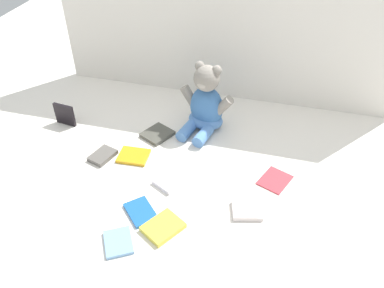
% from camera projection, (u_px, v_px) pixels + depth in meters
% --- Properties ---
extents(ground_plane, '(3.20, 3.20, 0.00)m').
position_uv_depth(ground_plane, '(200.00, 149.00, 1.50)').
color(ground_plane, silver).
extents(backdrop_drape, '(1.47, 0.03, 0.66)m').
position_uv_depth(backdrop_drape, '(225.00, 25.00, 1.61)').
color(backdrop_drape, white).
rests_on(backdrop_drape, ground_plane).
extents(teddy_bear, '(0.23, 0.23, 0.28)m').
position_uv_depth(teddy_bear, '(206.00, 105.00, 1.55)').
color(teddy_bear, '#3F72B2').
rests_on(teddy_bear, ground_plane).
extents(book_case_0, '(0.14, 0.14, 0.02)m').
position_uv_depth(book_case_0, '(163.00, 227.00, 1.19)').
color(book_case_0, yellow).
rests_on(book_case_0, ground_plane).
extents(book_case_1, '(0.12, 0.10, 0.01)m').
position_uv_depth(book_case_1, '(134.00, 156.00, 1.46)').
color(book_case_1, gold).
rests_on(book_case_1, ground_plane).
extents(book_case_2, '(0.12, 0.12, 0.02)m').
position_uv_depth(book_case_2, '(170.00, 181.00, 1.35)').
color(book_case_2, white).
rests_on(book_case_2, ground_plane).
extents(book_case_3, '(0.13, 0.13, 0.01)m').
position_uv_depth(book_case_3, '(141.00, 212.00, 1.25)').
color(book_case_3, '#1F60B1').
rests_on(book_case_3, ground_plane).
extents(book_case_4, '(0.11, 0.10, 0.02)m').
position_uv_depth(book_case_4, '(247.00, 210.00, 1.25)').
color(book_case_4, white).
rests_on(book_case_4, ground_plane).
extents(book_case_5, '(0.12, 0.13, 0.01)m').
position_uv_depth(book_case_5, '(118.00, 242.00, 1.15)').
color(book_case_5, '#7CAEDE').
rests_on(book_case_5, ground_plane).
extents(book_case_6, '(0.09, 0.02, 0.09)m').
position_uv_depth(book_case_6, '(65.00, 115.00, 1.60)').
color(book_case_6, black).
rests_on(book_case_6, ground_plane).
extents(book_case_7, '(0.09, 0.11, 0.02)m').
position_uv_depth(book_case_7, '(103.00, 156.00, 1.46)').
color(book_case_7, '#5D5954').
rests_on(book_case_7, ground_plane).
extents(book_case_8, '(0.13, 0.14, 0.01)m').
position_uv_depth(book_case_8, '(275.00, 180.00, 1.36)').
color(book_case_8, '#CF3A45').
rests_on(book_case_8, ground_plane).
extents(book_case_9, '(0.14, 0.14, 0.01)m').
position_uv_depth(book_case_9, '(157.00, 134.00, 1.56)').
color(book_case_9, '#4A4941').
rests_on(book_case_9, ground_plane).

